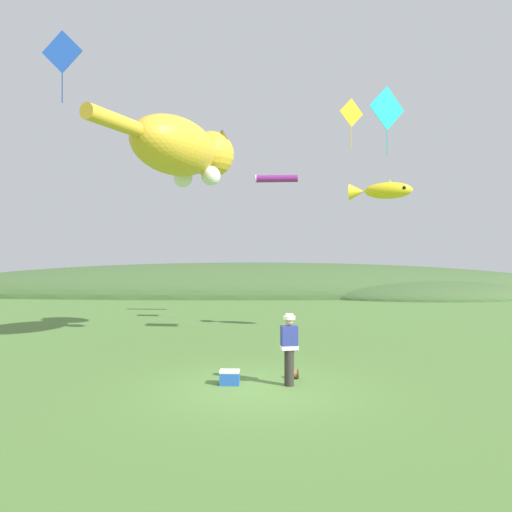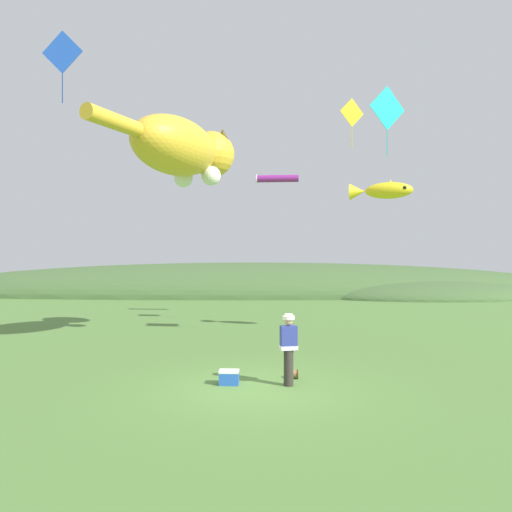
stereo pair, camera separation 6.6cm
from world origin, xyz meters
name	(u,v)px [view 1 (the left image)]	position (x,y,z in m)	size (l,w,h in m)	color
ground_plane	(258,389)	(0.00, 0.00, 0.00)	(120.00, 120.00, 0.00)	#517A38
distant_hill_ridge	(270,294)	(1.44, 29.17, 0.00)	(57.54, 13.76, 5.23)	#426033
festival_attendant	(289,347)	(0.78, 0.27, 0.95)	(0.46, 0.33, 1.77)	#332D28
kite_spool	(295,374)	(0.99, 0.97, 0.13)	(0.16, 0.26, 0.26)	olive
picnic_cooler	(230,377)	(-0.70, 0.39, 0.18)	(0.51, 0.35, 0.36)	blue
kite_giant_cat	(184,150)	(-2.59, 5.95, 7.02)	(4.01, 7.30, 2.38)	gold
kite_fish_windsock	(381,191)	(5.06, 7.89, 5.81)	(2.56, 1.42, 0.76)	yellow
kite_tube_streamer	(276,179)	(1.09, 12.83, 7.04)	(2.15, 0.59, 0.44)	#8C268C
kite_diamond_teal	(387,109)	(4.56, 5.21, 8.30)	(1.40, 0.67, 2.44)	#19BFBF
kite_diamond_blue	(62,52)	(-5.93, 3.26, 9.42)	(1.31, 0.18, 2.22)	blue
kite_diamond_gold	(351,113)	(3.96, 8.36, 9.05)	(1.07, 0.53, 2.08)	yellow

